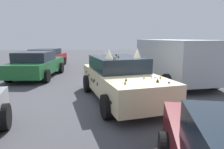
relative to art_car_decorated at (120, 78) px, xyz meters
name	(u,v)px	position (x,y,z in m)	size (l,w,h in m)	color
ground_plane	(121,100)	(-0.07, -0.02, -0.75)	(60.00, 60.00, 0.00)	#47474C
art_car_decorated	(120,78)	(0.00, 0.00, 0.00)	(4.90, 2.87, 1.79)	beige
parked_van_near_right	(174,59)	(2.60, -2.79, 0.40)	(5.17, 2.93, 2.03)	#9EA3A8
parked_sedan_near_left	(46,58)	(8.15, 4.79, -0.07)	(4.76, 2.45, 1.33)	red
parked_sedan_row_back_far	(37,64)	(4.20, 4.15, -0.04)	(4.54, 2.20, 1.41)	#1E602D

